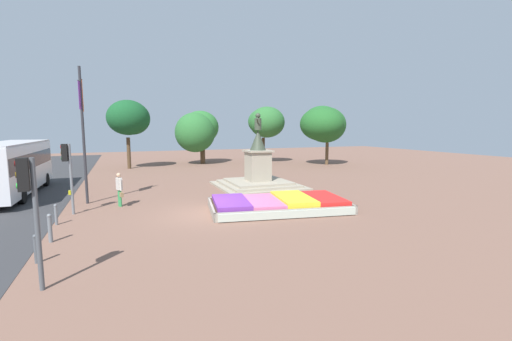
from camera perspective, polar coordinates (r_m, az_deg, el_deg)
The scene contains 15 objects.
ground_plane at distance 16.53m, azimuth -7.87°, elevation -7.17°, with size 92.26×92.26×0.00m, color brown.
flower_planter at distance 17.14m, azimuth 3.86°, elevation -5.63°, with size 7.24×4.69×0.64m.
statue_monument at distance 23.54m, azimuth 0.32°, elevation -0.54°, with size 5.50×5.50×5.05m.
traffic_light_near_crossing at distance 9.98m, azimuth -33.54°, elevation -3.92°, with size 0.42×0.31×3.36m.
traffic_light_mid_block at distance 18.10m, azimuth -28.88°, elevation 0.66°, with size 0.41×0.28×3.33m.
banner_pole at distance 20.28m, azimuth -26.88°, elevation 6.14°, with size 0.14×1.18×7.22m.
city_bus at distance 25.02m, azimuth -35.70°, elevation 0.71°, with size 2.59×10.08×3.20m.
pedestrian_with_handbag at distance 19.04m, azimuth -21.81°, elevation -2.65°, with size 0.36×0.71×1.76m.
kerb_bollard_south at distance 12.46m, azimuth -32.82°, elevation -10.83°, with size 0.13×0.13×0.90m.
kerb_bollard_mid_a at distance 14.35m, azimuth -31.12°, elevation -8.12°, with size 0.15×0.15×1.04m.
kerb_bollard_mid_b at distance 16.75m, azimuth -30.38°, elevation -6.28°, with size 0.13×0.13×0.89m.
park_tree_far_left at distance 36.39m, azimuth -20.28°, elevation 8.20°, with size 4.15×4.28×6.75m.
park_tree_behind_statue at distance 40.21m, azimuth 1.55°, elevation 8.09°, with size 4.15×4.26×6.47m.
park_tree_far_right at distance 38.02m, azimuth 11.12°, elevation 7.64°, with size 5.15×4.93×6.41m.
park_tree_street_side at distance 39.05m, azimuth -9.72°, elevation 6.63°, with size 5.06×5.20×5.96m.
Camera 1 is at (-3.70, -15.58, 4.08)m, focal length 24.00 mm.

